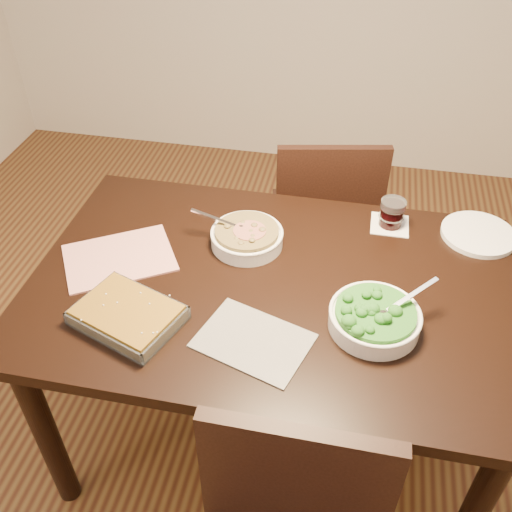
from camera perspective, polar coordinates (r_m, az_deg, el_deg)
ground at (r=2.22m, az=1.30°, el=-16.98°), size 4.00×4.00×0.00m
table at (r=1.71m, az=1.63°, el=-5.02°), size 1.40×0.90×0.75m
magazine_a at (r=1.77m, az=-13.53°, el=-0.17°), size 0.39×0.36×0.01m
magazine_b at (r=1.49m, az=-0.27°, el=-8.47°), size 0.33×0.28×0.00m
coaster at (r=1.90m, az=13.22°, el=3.06°), size 0.12×0.12×0.00m
stew_bowl at (r=1.76m, az=-0.92°, el=1.98°), size 0.25×0.23×0.09m
broccoli_bowl at (r=1.53m, az=11.78°, el=-6.06°), size 0.24×0.24×0.09m
baking_dish at (r=1.56m, az=-12.71°, el=-5.80°), size 0.32×0.28×0.05m
wine_tumbler at (r=1.88m, az=13.44°, el=4.25°), size 0.08×0.08×0.09m
dinner_plate at (r=1.94m, az=21.34°, el=2.05°), size 0.23×0.23×0.02m
chair_far at (r=2.35m, az=6.84°, el=3.89°), size 0.48×0.48×0.87m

